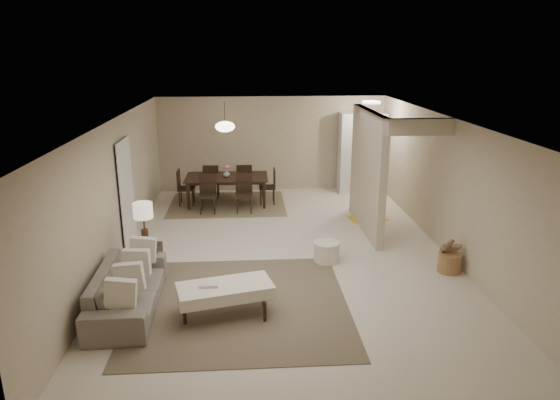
{
  "coord_description": "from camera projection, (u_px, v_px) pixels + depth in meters",
  "views": [
    {
      "loc": [
        -0.68,
        -8.62,
        3.66
      ],
      "look_at": [
        -0.09,
        -0.01,
        1.05
      ],
      "focal_mm": 32.0,
      "sensor_mm": 36.0,
      "label": 1
    }
  ],
  "objects": [
    {
      "name": "doorway",
      "position": [
        126.0,
        195.0,
        9.42
      ],
      "size": [
        0.04,
        0.9,
        2.04
      ],
      "primitive_type": "cube",
      "color": "black",
      "rests_on": "floor"
    },
    {
      "name": "flush_light",
      "position": [
        371.0,
        102.0,
        11.83
      ],
      "size": [
        0.44,
        0.44,
        0.05
      ],
      "primitive_type": "cylinder",
      "color": "white",
      "rests_on": "ceiling"
    },
    {
      "name": "right_wall",
      "position": [
        447.0,
        186.0,
        9.17
      ],
      "size": [
        0.0,
        9.0,
        9.0
      ],
      "primitive_type": "plane",
      "rotation": [
        1.57,
        0.0,
        -1.57
      ],
      "color": "tan",
      "rests_on": "floor"
    },
    {
      "name": "left_wall",
      "position": [
        116.0,
        192.0,
        8.78
      ],
      "size": [
        0.0,
        9.0,
        9.0
      ],
      "primitive_type": "plane",
      "rotation": [
        1.57,
        0.0,
        1.57
      ],
      "color": "tan",
      "rests_on": "floor"
    },
    {
      "name": "table_lamp",
      "position": [
        143.0,
        214.0,
        8.21
      ],
      "size": [
        0.32,
        0.32,
        0.76
      ],
      "color": "#4C3120",
      "rests_on": "side_table"
    },
    {
      "name": "round_pouf",
      "position": [
        327.0,
        252.0,
        8.93
      ],
      "size": [
        0.47,
        0.47,
        0.37
      ],
      "primitive_type": "cylinder",
      "color": "silver",
      "rests_on": "floor"
    },
    {
      "name": "floor",
      "position": [
        285.0,
        253.0,
        9.34
      ],
      "size": [
        9.0,
        9.0,
        0.0
      ],
      "primitive_type": "plane",
      "color": "beige",
      "rests_on": "ground"
    },
    {
      "name": "pantry_cabinet",
      "position": [
        362.0,
        153.0,
        13.15
      ],
      "size": [
        1.2,
        0.55,
        2.1
      ],
      "primitive_type": "cube",
      "color": "silver",
      "rests_on": "floor"
    },
    {
      "name": "dining_chairs",
      "position": [
        227.0,
        187.0,
        12.17
      ],
      "size": [
        2.36,
        1.71,
        0.88
      ],
      "color": "black",
      "rests_on": "dining_rug"
    },
    {
      "name": "back_wall",
      "position": [
        272.0,
        144.0,
        13.27
      ],
      "size": [
        6.0,
        0.0,
        6.0
      ],
      "primitive_type": "plane",
      "rotation": [
        1.57,
        0.0,
        0.0
      ],
      "color": "tan",
      "rests_on": "floor"
    },
    {
      "name": "side_table",
      "position": [
        147.0,
        260.0,
        8.44
      ],
      "size": [
        0.48,
        0.48,
        0.5
      ],
      "primitive_type": "cube",
      "rotation": [
        0.0,
        0.0,
        -0.07
      ],
      "color": "black",
      "rests_on": "floor"
    },
    {
      "name": "dining_table",
      "position": [
        227.0,
        191.0,
        12.2
      ],
      "size": [
        1.99,
        1.12,
        0.7
      ],
      "primitive_type": "imported",
      "rotation": [
        0.0,
        0.0,
        -0.01
      ],
      "color": "black",
      "rests_on": "dining_rug"
    },
    {
      "name": "vase",
      "position": [
        227.0,
        174.0,
        12.07
      ],
      "size": [
        0.18,
        0.18,
        0.17
      ],
      "primitive_type": "imported",
      "rotation": [
        0.0,
        0.0,
        0.15
      ],
      "color": "silver",
      "rests_on": "dining_table"
    },
    {
      "name": "dining_rug",
      "position": [
        228.0,
        204.0,
        12.3
      ],
      "size": [
        2.8,
        2.1,
        0.01
      ],
      "primitive_type": "cube",
      "color": "#7E6A4E",
      "rests_on": "floor"
    },
    {
      "name": "partition",
      "position": [
        367.0,
        171.0,
        10.29
      ],
      "size": [
        0.15,
        2.5,
        2.5
      ],
      "primitive_type": "cube",
      "color": "tan",
      "rests_on": "floor"
    },
    {
      "name": "pendant_light",
      "position": [
        225.0,
        127.0,
        11.74
      ],
      "size": [
        0.46,
        0.46,
        0.71
      ],
      "color": "#4C3120",
      "rests_on": "ceiling"
    },
    {
      "name": "sofa",
      "position": [
        128.0,
        289.0,
        7.28
      ],
      "size": [
        2.18,
        0.89,
        0.63
      ],
      "primitive_type": "imported",
      "rotation": [
        0.0,
        0.0,
        1.59
      ],
      "color": "slate",
      "rests_on": "floor"
    },
    {
      "name": "living_rug",
      "position": [
        240.0,
        304.0,
        7.47
      ],
      "size": [
        3.2,
        3.2,
        0.01
      ],
      "primitive_type": "cube",
      "color": "brown",
      "rests_on": "floor"
    },
    {
      "name": "ottoman_bench",
      "position": [
        225.0,
        291.0,
        7.06
      ],
      "size": [
        1.44,
        0.91,
        0.48
      ],
      "rotation": [
        0.0,
        0.0,
        0.24
      ],
      "color": "silver",
      "rests_on": "living_rug"
    },
    {
      "name": "wicker_basket",
      "position": [
        449.0,
        263.0,
        8.53
      ],
      "size": [
        0.5,
        0.5,
        0.33
      ],
      "primitive_type": "cylinder",
      "rotation": [
        0.0,
        0.0,
        -0.34
      ],
      "color": "olive",
      "rests_on": "floor"
    },
    {
      "name": "yellow_mat",
      "position": [
        368.0,
        218.0,
        11.27
      ],
      "size": [
        0.92,
        0.66,
        0.01
      ],
      "primitive_type": "cube",
      "rotation": [
        0.0,
        0.0,
        0.18
      ],
      "color": "gold",
      "rests_on": "floor"
    },
    {
      "name": "ceiling",
      "position": [
        285.0,
        120.0,
        8.62
      ],
      "size": [
        9.0,
        9.0,
        0.0
      ],
      "primitive_type": "plane",
      "rotation": [
        3.14,
        0.0,
        0.0
      ],
      "color": "white",
      "rests_on": "back_wall"
    }
  ]
}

